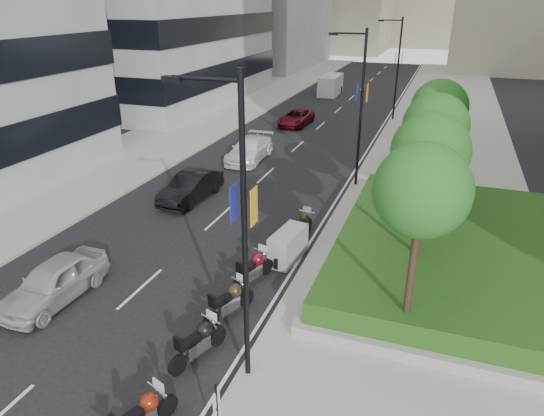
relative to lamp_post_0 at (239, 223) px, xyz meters
The scene contains 25 objects.
ground 6.62m from the lamp_post_0, 166.43° to the right, with size 160.00×160.00×0.00m, color black.
sidewalk_right 29.82m from the lamp_post_0, 80.49° to the left, with size 10.00×100.00×0.15m, color #9E9B93.
sidewalk_left 33.56m from the lamp_post_0, 119.10° to the left, with size 8.00×100.00×0.15m, color #9E9B93.
lane_edge 29.44m from the lamp_post_0, 90.88° to the left, with size 0.12×100.00×0.01m, color silver.
lane_centre 29.97m from the lamp_post_0, 101.01° to the left, with size 0.12×100.00×0.01m, color silver.
planter 11.73m from the lamp_post_0, 56.95° to the left, with size 10.00×14.00×0.40m, color #9B9790.
hedge 11.50m from the lamp_post_0, 56.95° to the left, with size 9.40×13.40×0.80m, color #124112.
tree_0 5.30m from the lamp_post_0, 34.56° to the left, with size 2.80×2.80×6.30m.
tree_1 8.25m from the lamp_post_0, 58.11° to the left, with size 2.80×2.80×6.30m.
tree_2 11.84m from the lamp_post_0, 68.40° to the left, with size 2.80×2.80×6.30m.
tree_3 15.62m from the lamp_post_0, 73.81° to the left, with size 2.80×2.80×6.30m.
lamp_post_0 is the anchor object (origin of this frame).
lamp_post_1 17.00m from the lamp_post_0, 90.00° to the left, with size 2.34×0.45×9.00m.
lamp_post_2 35.00m from the lamp_post_0, 90.00° to the left, with size 2.34×0.45×9.00m.
motorcycle_1 5.52m from the lamp_post_0, 119.08° to the right, with size 1.00×2.20×1.14m.
motorcycle_2 4.70m from the lamp_post_0, behind, with size 1.01×2.32×1.20m.
motorcycle_3 5.33m from the lamp_post_0, 121.85° to the left, with size 1.09×2.34×1.22m.
motorcycle_4 6.77m from the lamp_post_0, 108.28° to the left, with size 1.00×2.39×1.22m.
motorcycle_5 8.43m from the lamp_post_0, 97.29° to the left, with size 1.20×2.37×1.36m.
motorcycle_6 10.47m from the lamp_post_0, 95.85° to the left, with size 0.76×2.29×1.14m.
car_a 9.32m from the lamp_post_0, behind, with size 1.83×4.54×1.55m, color #B5B6B7.
car_b 14.93m from the lamp_post_0, 124.61° to the left, with size 1.63×4.68×1.54m, color black.
car_c 21.53m from the lamp_post_0, 111.72° to the left, with size 2.16×5.30×1.54m, color white.
car_d 31.74m from the lamp_post_0, 104.32° to the left, with size 2.20×4.78×1.33m, color #590A15.
delivery_van 46.94m from the lamp_post_0, 100.37° to the left, with size 2.13×5.28×2.19m.
Camera 1 is at (8.83, -9.44, 10.45)m, focal length 32.00 mm.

